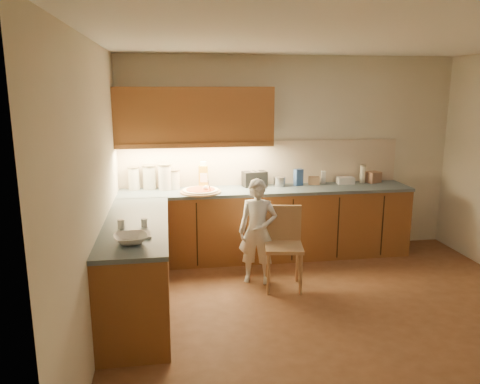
{
  "coord_description": "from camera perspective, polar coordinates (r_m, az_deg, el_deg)",
  "views": [
    {
      "loc": [
        -1.62,
        -4.05,
        2.2
      ],
      "look_at": [
        -0.8,
        1.2,
        1.0
      ],
      "focal_mm": 35.0,
      "sensor_mm": 36.0,
      "label": 1
    }
  ],
  "objects": [
    {
      "name": "room",
      "position": [
        4.39,
        12.89,
        5.57
      ],
      "size": [
        4.54,
        4.5,
        2.62
      ],
      "color": "brown",
      "rests_on": "ground"
    },
    {
      "name": "l_counter",
      "position": [
        5.62,
        -1.32,
        -5.31
      ],
      "size": [
        3.77,
        2.62,
        0.92
      ],
      "color": "brown",
      "rests_on": "ground"
    },
    {
      "name": "backsplash",
      "position": [
        6.24,
        2.75,
        3.58
      ],
      "size": [
        3.75,
        0.02,
        0.58
      ],
      "primitive_type": "cube",
      "color": "beige",
      "rests_on": "l_counter"
    },
    {
      "name": "upper_cabinets",
      "position": [
        5.9,
        -5.58,
        9.24
      ],
      "size": [
        1.95,
        0.36,
        0.73
      ],
      "color": "brown",
      "rests_on": "ground"
    },
    {
      "name": "pizza_on_board",
      "position": [
        5.79,
        -4.81,
        0.13
      ],
      "size": [
        0.51,
        0.51,
        0.2
      ],
      "rotation": [
        0.0,
        0.0,
        -0.11
      ],
      "color": "tan",
      "rests_on": "l_counter"
    },
    {
      "name": "child",
      "position": [
        5.31,
        2.18,
        -4.84
      ],
      "size": [
        0.5,
        0.41,
        1.2
      ],
      "primitive_type": "imported",
      "rotation": [
        0.0,
        0.0,
        -0.31
      ],
      "color": "silver",
      "rests_on": "ground"
    },
    {
      "name": "wooden_chair",
      "position": [
        5.24,
        5.31,
        -5.95
      ],
      "size": [
        0.47,
        0.47,
        0.91
      ],
      "rotation": [
        0.0,
        0.0,
        -0.17
      ],
      "color": "#A78258",
      "rests_on": "ground"
    },
    {
      "name": "mixing_bowl",
      "position": [
        4.04,
        -13.18,
        -5.58
      ],
      "size": [
        0.34,
        0.34,
        0.07
      ],
      "primitive_type": "imported",
      "rotation": [
        0.0,
        0.0,
        0.22
      ],
      "color": "white",
      "rests_on": "l_counter"
    },
    {
      "name": "canister_a",
      "position": [
        6.06,
        -12.83,
        1.64
      ],
      "size": [
        0.15,
        0.15,
        0.29
      ],
      "rotation": [
        0.0,
        0.0,
        0.06
      ],
      "color": "white",
      "rests_on": "l_counter"
    },
    {
      "name": "canister_b",
      "position": [
        6.06,
        -10.98,
        1.81
      ],
      "size": [
        0.18,
        0.18,
        0.31
      ],
      "rotation": [
        0.0,
        0.0,
        0.01
      ],
      "color": "beige",
      "rests_on": "l_counter"
    },
    {
      "name": "canister_c",
      "position": [
        5.99,
        -9.13,
        1.85
      ],
      "size": [
        0.18,
        0.18,
        0.33
      ],
      "rotation": [
        0.0,
        0.0,
        0.0
      ],
      "color": "silver",
      "rests_on": "l_counter"
    },
    {
      "name": "canister_d",
      "position": [
        6.03,
        -8.04,
        1.56
      ],
      "size": [
        0.15,
        0.15,
        0.25
      ],
      "rotation": [
        0.0,
        0.0,
        -0.05
      ],
      "color": "white",
      "rests_on": "l_counter"
    },
    {
      "name": "oil_jug",
      "position": [
        6.01,
        -4.48,
        1.94
      ],
      "size": [
        0.13,
        0.1,
        0.35
      ],
      "rotation": [
        0.0,
        0.0,
        -0.18
      ],
      "color": "gold",
      "rests_on": "l_counter"
    },
    {
      "name": "toaster",
      "position": [
        6.14,
        1.79,
        1.62
      ],
      "size": [
        0.33,
        0.23,
        0.2
      ],
      "rotation": [
        0.0,
        0.0,
        0.17
      ],
      "color": "black",
      "rests_on": "l_counter"
    },
    {
      "name": "steel_pot",
      "position": [
        6.16,
        4.83,
        1.3
      ],
      "size": [
        0.17,
        0.17,
        0.13
      ],
      "color": "#ABABB0",
      "rests_on": "l_counter"
    },
    {
      "name": "blue_box",
      "position": [
        6.23,
        7.13,
        1.79
      ],
      "size": [
        0.13,
        0.11,
        0.22
      ],
      "primitive_type": "cube",
      "rotation": [
        0.0,
        0.0,
        0.31
      ],
      "color": "#33559A",
      "rests_on": "l_counter"
    },
    {
      "name": "card_box_a",
      "position": [
        6.33,
        9.0,
        1.38
      ],
      "size": [
        0.16,
        0.13,
        0.1
      ],
      "primitive_type": "cube",
      "rotation": [
        0.0,
        0.0,
        -0.23
      ],
      "color": "#A17856",
      "rests_on": "l_counter"
    },
    {
      "name": "white_bottle",
      "position": [
        6.42,
        10.11,
        1.79
      ],
      "size": [
        0.06,
        0.06,
        0.17
      ],
      "primitive_type": "cube",
      "rotation": [
        0.0,
        0.0,
        -0.13
      ],
      "color": "white",
      "rests_on": "l_counter"
    },
    {
      "name": "flat_pack",
      "position": [
        6.47,
        12.73,
        1.39
      ],
      "size": [
        0.23,
        0.17,
        0.09
      ],
      "primitive_type": "cube",
      "rotation": [
        0.0,
        0.0,
        -0.07
      ],
      "color": "silver",
      "rests_on": "l_counter"
    },
    {
      "name": "tall_jar",
      "position": [
        6.55,
        14.72,
        2.15
      ],
      "size": [
        0.08,
        0.08,
        0.25
      ],
      "rotation": [
        0.0,
        0.0,
        0.14
      ],
      "color": "silver",
      "rests_on": "l_counter"
    },
    {
      "name": "card_box_b",
      "position": [
        6.64,
        15.9,
        1.77
      ],
      "size": [
        0.23,
        0.21,
        0.15
      ],
      "primitive_type": "cube",
      "rotation": [
        0.0,
        0.0,
        0.42
      ],
      "color": "#AD7C5D",
      "rests_on": "l_counter"
    },
    {
      "name": "dough_cloth",
      "position": [
        4.2,
        -12.56,
        -5.19
      ],
      "size": [
        0.27,
        0.22,
        0.02
      ],
      "primitive_type": "cube",
      "rotation": [
        0.0,
        0.0,
        0.09
      ],
      "color": "silver",
      "rests_on": "l_counter"
    },
    {
      "name": "spice_jar_a",
      "position": [
        4.45,
        -14.31,
        -3.82
      ],
      "size": [
        0.07,
        0.07,
        0.08
      ],
      "primitive_type": "cylinder",
      "rotation": [
        0.0,
        0.0,
        -0.13
      ],
      "color": "silver",
      "rests_on": "l_counter"
    },
    {
      "name": "spice_jar_b",
      "position": [
        4.46,
        -11.59,
        -3.69
      ],
      "size": [
        0.07,
        0.07,
        0.08
      ],
      "primitive_type": "cylinder",
      "rotation": [
        0.0,
        0.0,
        -0.23
      ],
      "color": "white",
      "rests_on": "l_counter"
    }
  ]
}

